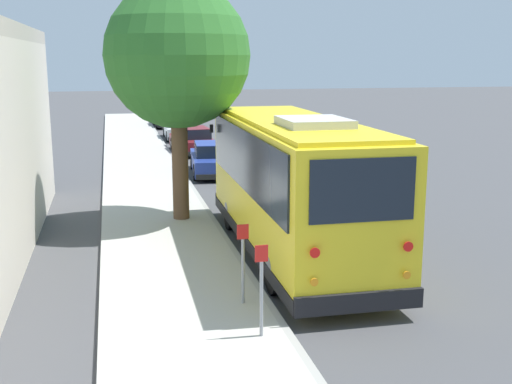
{
  "coord_description": "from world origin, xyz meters",
  "views": [
    {
      "loc": [
        -13.96,
        4.28,
        4.71
      ],
      "look_at": [
        1.8,
        0.69,
        1.3
      ],
      "focal_mm": 45.0,
      "sensor_mm": 36.0,
      "label": 1
    }
  ],
  "objects": [
    {
      "name": "parked_sedan_black",
      "position": [
        30.64,
        0.4,
        0.62
      ],
      "size": [
        4.67,
        1.81,
        1.33
      ],
      "rotation": [
        0.0,
        0.0,
        -0.0
      ],
      "color": "black",
      "rests_on": "ground"
    },
    {
      "name": "sign_post_far",
      "position": [
        -2.75,
        1.98,
        0.94
      ],
      "size": [
        0.06,
        0.22,
        1.53
      ],
      "color": "gray",
      "rests_on": "sidewalk_slab"
    },
    {
      "name": "parked_sedan_silver",
      "position": [
        36.56,
        0.53,
        0.61
      ],
      "size": [
        4.28,
        1.84,
        1.31
      ],
      "rotation": [
        0.0,
        0.0,
        0.04
      ],
      "color": "#A8AAAF",
      "rests_on": "ground"
    },
    {
      "name": "parked_sedan_maroon",
      "position": [
        17.88,
        0.28,
        0.59
      ],
      "size": [
        4.39,
        1.96,
        1.27
      ],
      "rotation": [
        0.0,
        0.0,
        0.06
      ],
      "color": "maroon",
      "rests_on": "ground"
    },
    {
      "name": "shuttle_bus",
      "position": [
        0.46,
        0.09,
        1.86
      ],
      "size": [
        9.01,
        2.62,
        3.46
      ],
      "rotation": [
        0.0,
        0.0,
        -0.01
      ],
      "color": "yellow",
      "rests_on": "ground"
    },
    {
      "name": "ground_plane",
      "position": [
        0.0,
        0.0,
        0.0
      ],
      "size": [
        160.0,
        160.0,
        0.0
      ],
      "primitive_type": "plane",
      "color": "#474749"
    },
    {
      "name": "parked_sedan_white",
      "position": [
        23.58,
        0.3,
        0.59
      ],
      "size": [
        4.17,
        1.87,
        1.27
      ],
      "rotation": [
        0.0,
        0.0,
        -0.02
      ],
      "color": "silver",
      "rests_on": "ground"
    },
    {
      "name": "street_tree",
      "position": [
        4.16,
        2.4,
        5.02
      ],
      "size": [
        4.02,
        4.02,
        7.22
      ],
      "color": "brown",
      "rests_on": "sidewalk_slab"
    },
    {
      "name": "curb_strip",
      "position": [
        0.0,
        1.5,
        0.07
      ],
      "size": [
        80.0,
        0.14,
        0.15
      ],
      "primitive_type": "cube",
      "color": "#9D9A94",
      "rests_on": "ground"
    },
    {
      "name": "sidewalk_slab",
      "position": [
        0.0,
        3.11,
        0.07
      ],
      "size": [
        80.0,
        3.07,
        0.15
      ],
      "primitive_type": "cube",
      "color": "#B2AFA8",
      "rests_on": "ground"
    },
    {
      "name": "parked_sedan_blue",
      "position": [
        11.67,
        0.22,
        0.61
      ],
      "size": [
        4.34,
        2.06,
        1.31
      ],
      "rotation": [
        0.0,
        0.0,
        -0.08
      ],
      "color": "navy",
      "rests_on": "ground"
    },
    {
      "name": "sign_post_near",
      "position": [
        -4.25,
        1.98,
        0.96
      ],
      "size": [
        0.06,
        0.22,
        1.57
      ],
      "color": "gray",
      "rests_on": "sidewalk_slab"
    }
  ]
}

